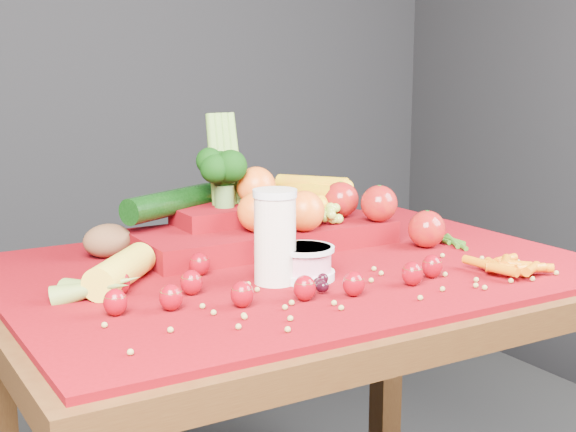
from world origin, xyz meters
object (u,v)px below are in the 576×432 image
table (293,320)px  milk_glass (275,233)px  yogurt_bowl (304,262)px  produce_mound (271,216)px

table → milk_glass: 0.23m
milk_glass → yogurt_bowl: (0.06, -0.00, -0.06)m
milk_glass → table: bearing=44.5°
milk_glass → produce_mound: produce_mound is taller
milk_glass → yogurt_bowl: 0.08m
milk_glass → produce_mound: 0.28m
table → yogurt_bowl: size_ratio=10.42×
table → produce_mound: 0.23m
produce_mound → table: bearing=-104.7°
table → milk_glass: milk_glass is taller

